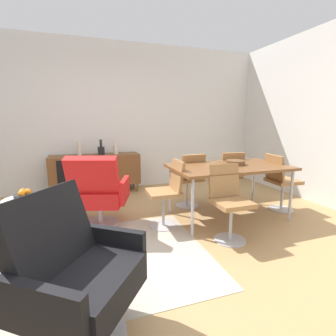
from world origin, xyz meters
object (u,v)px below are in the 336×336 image
object	(u,v)px
dining_chair_front_left	(229,199)
dining_chair_back_left	(189,178)
dining_chair_near_window	(168,191)
vase_cobalt	(101,150)
vase_ceramic_small	(116,149)
dining_chair_back_right	(228,175)
dining_chair_far_end	(280,180)
side_table_round	(26,216)
fruit_bowl	(24,195)
dining_table	(229,169)
lounge_chair_red	(98,191)
wooden_bowl_on_table	(235,162)
armchair_black_shell	(74,269)
sideboard	(96,170)
vase_sculptural_dark	(79,148)

from	to	relation	value
dining_chair_front_left	dining_chair_back_left	distance (m)	1.12
dining_chair_near_window	vase_cobalt	bearing A→B (deg)	110.02
vase_ceramic_small	dining_chair_back_right	bearing A→B (deg)	-38.17
dining_chair_far_end	side_table_round	size ratio (longest dim) A/B	1.65
dining_chair_near_window	fruit_bowl	xyz separation A→B (m)	(-1.62, 0.04, 0.09)
dining_table	fruit_bowl	world-z (taller)	dining_table
dining_chair_far_end	side_table_round	xyz separation A→B (m)	(-3.40, 0.03, -0.15)
dining_chair_back_right	fruit_bowl	xyz separation A→B (m)	(-2.85, -0.52, 0.09)
lounge_chair_red	dining_chair_back_left	bearing A→B (deg)	11.29
vase_cobalt	dining_table	distance (m)	2.43
dining_chair_near_window	fruit_bowl	bearing A→B (deg)	178.58
wooden_bowl_on_table	dining_chair_back_right	size ratio (longest dim) A/B	0.30
armchair_black_shell	wooden_bowl_on_table	bearing A→B (deg)	35.02
sideboard	dining_table	size ratio (longest dim) A/B	1.00
vase_cobalt	side_table_round	bearing A→B (deg)	-117.51
dining_chair_far_end	fruit_bowl	bearing A→B (deg)	179.42
vase_sculptural_dark	lounge_chair_red	bearing A→B (deg)	-82.46
sideboard	dining_chair_front_left	distance (m)	2.75
wooden_bowl_on_table	dining_table	bearing A→B (deg)	-159.54
vase_ceramic_small	fruit_bowl	bearing A→B (deg)	-123.72
dining_chair_back_right	sideboard	bearing A→B (deg)	147.49
vase_ceramic_small	dining_table	distance (m)	2.26
dining_chair_back_left	fruit_bowl	xyz separation A→B (m)	(-2.16, -0.52, 0.09)
dining_chair_near_window	dining_chair_front_left	bearing A→B (deg)	-45.95
armchair_black_shell	fruit_bowl	bearing A→B (deg)	110.16
dining_chair_back_left	side_table_round	distance (m)	2.23
sideboard	dining_chair_back_right	xyz separation A→B (m)	(2.02, -1.29, 0.03)
dining_table	dining_chair_back_left	size ratio (longest dim) A/B	1.87
dining_chair_near_window	fruit_bowl	world-z (taller)	dining_chair_near_window
lounge_chair_red	side_table_round	size ratio (longest dim) A/B	1.82
vase_sculptural_dark	dining_chair_near_window	world-z (taller)	vase_sculptural_dark
sideboard	side_table_round	world-z (taller)	sideboard
vase_ceramic_small	wooden_bowl_on_table	bearing A→B (deg)	-51.82
wooden_bowl_on_table	side_table_round	size ratio (longest dim) A/B	0.50
wooden_bowl_on_table	armchair_black_shell	world-z (taller)	armchair_black_shell
wooden_bowl_on_table	dining_chair_far_end	bearing A→B (deg)	-3.12
wooden_bowl_on_table	dining_chair_front_left	bearing A→B (deg)	-128.00
sideboard	dining_chair_back_left	xyz separation A→B (m)	(1.33, -1.29, 0.03)
sideboard	dining_chair_near_window	xyz separation A→B (m)	(0.79, -1.85, 0.03)
wooden_bowl_on_table	fruit_bowl	xyz separation A→B (m)	(-2.63, -0.01, -0.21)
lounge_chair_red	sideboard	bearing A→B (deg)	87.89
vase_sculptural_dark	vase_ceramic_small	world-z (taller)	vase_ceramic_small
side_table_round	fruit_bowl	size ratio (longest dim) A/B	2.60
dining_table	lounge_chair_red	distance (m)	1.77
sideboard	armchair_black_shell	world-z (taller)	armchair_black_shell
sideboard	fruit_bowl	world-z (taller)	sideboard
wooden_bowl_on_table	dining_chair_far_end	world-z (taller)	dining_chair_far_end
dining_chair_front_left	dining_table	bearing A→B (deg)	57.93
vase_cobalt	vase_ceramic_small	xyz separation A→B (m)	(0.27, 0.00, 0.00)
sideboard	dining_table	world-z (taller)	dining_table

